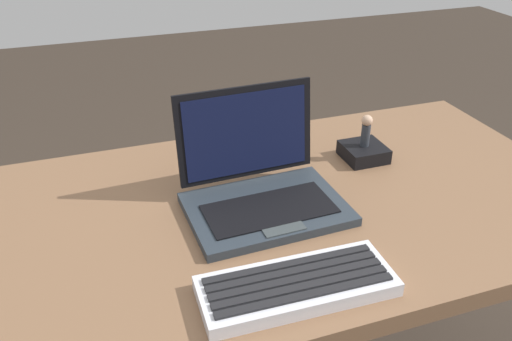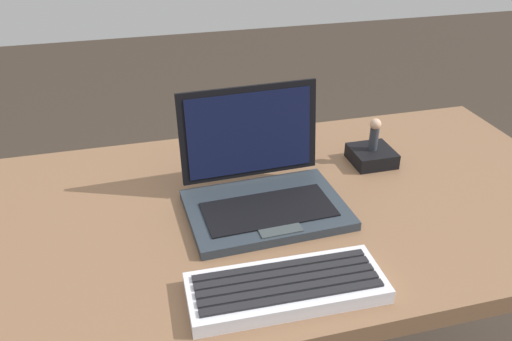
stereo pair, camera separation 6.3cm
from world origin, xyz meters
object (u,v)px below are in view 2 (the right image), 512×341
laptop_front (261,187)px  external_keyboard (287,287)px  figurine (374,133)px  figurine_stand (372,156)px

laptop_front → external_keyboard: 0.26m
external_keyboard → figurine: (0.32, 0.36, 0.06)m
external_keyboard → figurine: bearing=48.5°
figurine_stand → external_keyboard: bearing=-131.5°
external_keyboard → laptop_front: bearing=83.6°
external_keyboard → figurine_stand: (0.32, 0.36, 0.00)m
laptop_front → figurine_stand: size_ratio=3.33×
laptop_front → figurine: bearing=20.0°
laptop_front → external_keyboard: (-0.03, -0.26, -0.03)m
laptop_front → external_keyboard: bearing=-96.4°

